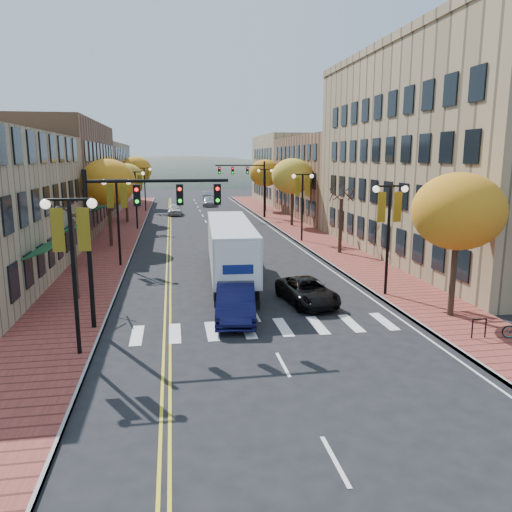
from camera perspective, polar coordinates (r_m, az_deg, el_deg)
name	(u,v)px	position (r m, az deg, el deg)	size (l,w,h in m)	color
ground	(272,345)	(20.60, 1.87, -10.11)	(200.00, 200.00, 0.00)	black
sidewalk_left	(121,232)	(52.09, -15.14, 2.67)	(4.00, 85.00, 0.15)	brown
sidewalk_right	(295,228)	(53.39, 4.48, 3.23)	(4.00, 85.00, 0.15)	brown
building_left_mid	(42,177)	(56.39, -23.28, 8.32)	(12.00, 24.00, 11.00)	brown
building_left_far	(84,175)	(80.92, -19.11, 8.70)	(12.00, 26.00, 9.50)	#9E8966
building_right_near	(473,157)	(41.34, 23.57, 10.34)	(15.00, 28.00, 15.00)	#997F5B
building_right_mid	(351,177)	(64.81, 10.77, 8.85)	(15.00, 24.00, 10.00)	brown
building_right_far	(305,169)	(85.78, 5.65, 9.87)	(15.00, 20.00, 11.00)	#9E8966
tree_left_a	(74,259)	(27.79, -20.07, -0.32)	(0.28, 0.28, 4.20)	#382619
tree_left_b	(108,182)	(43.16, -16.56, 8.07)	(4.48, 4.48, 7.21)	#382619
tree_left_c	(125,179)	(59.07, -14.70, 8.52)	(4.16, 4.16, 6.69)	#382619
tree_left_d	(136,170)	(76.99, -13.56, 9.54)	(4.61, 4.61, 7.42)	#382619
tree_right_a	(458,212)	(24.55, 22.10, 4.72)	(4.16, 4.16, 6.69)	#382619
tree_right_b	(340,226)	(39.32, 9.63, 3.43)	(0.28, 0.28, 4.20)	#382619
tree_right_c	(292,176)	(54.37, 4.18, 9.07)	(4.48, 4.48, 7.21)	#382619
tree_right_d	(265,173)	(70.01, 1.05, 9.45)	(4.35, 4.35, 7.00)	#382619
lamp_left_a	(72,246)	(19.42, -20.29, 1.05)	(1.96, 0.36, 6.05)	black
lamp_left_b	(117,205)	(35.14, -15.56, 5.61)	(1.96, 0.36, 6.05)	black
lamp_left_c	(136,189)	(53.02, -13.59, 7.48)	(1.96, 0.36, 6.05)	black
lamp_left_d	(145,181)	(70.96, -12.62, 8.40)	(1.96, 0.36, 6.05)	black
lamp_right_a	(389,218)	(27.45, 14.96, 4.17)	(1.96, 0.36, 6.05)	black
lamp_right_b	(302,194)	(44.38, 5.33, 7.07)	(1.96, 0.36, 6.05)	black
lamp_right_c	(265,183)	(61.92, 1.04, 8.29)	(1.96, 0.36, 6.05)	black
traffic_mast_near	(134,218)	(22.01, -13.80, 4.21)	(6.10, 0.35, 7.00)	black
traffic_mast_far	(249,178)	(61.55, -0.83, 8.86)	(6.10, 0.34, 7.00)	black
semi_truck	(229,245)	(30.95, -3.09, 1.32)	(3.17, 14.93, 3.71)	black
navy_sedan	(236,302)	(23.43, -2.33, -5.27)	(1.77, 5.08, 1.67)	#0C0D33
black_suv	(307,291)	(26.07, 5.88, -4.02)	(2.18, 4.72, 1.31)	black
car_far_white	(175,209)	(66.49, -9.26, 5.29)	(1.77, 4.41, 1.50)	silver
car_far_silver	(210,201)	(78.11, -5.33, 6.23)	(2.00, 4.92, 1.43)	#95949B
car_far_oncoming	(207,196)	(89.11, -5.57, 6.88)	(1.64, 4.71, 1.55)	#9A99A0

